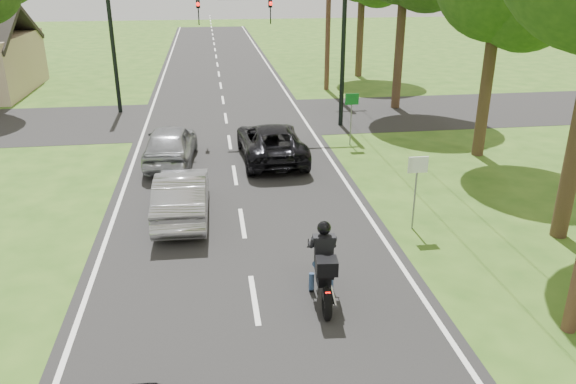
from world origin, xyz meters
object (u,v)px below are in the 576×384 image
object	(u,v)px
silver_suv	(170,144)
sign_white	(417,175)
traffic_signal	(302,33)
sign_green	(352,107)
motorcycle_rider	(324,270)
silver_sedan	(182,195)
dark_suv	(271,142)

from	to	relation	value
silver_suv	sign_white	world-z (taller)	sign_white
traffic_signal	sign_white	size ratio (longest dim) A/B	3.00
silver_suv	traffic_signal	distance (m)	7.84
sign_green	traffic_signal	bearing A→B (deg)	117.38
motorcycle_rider	silver_suv	world-z (taller)	motorcycle_rider
silver_sedan	sign_white	size ratio (longest dim) A/B	1.96
dark_suv	traffic_signal	xyz separation A→B (m)	(1.87, 4.40, 3.44)
silver_sedan	sign_white	xyz separation A→B (m)	(6.38, -1.71, 0.90)
traffic_signal	sign_green	xyz separation A→B (m)	(1.56, -3.02, -2.54)
traffic_signal	silver_suv	bearing A→B (deg)	-142.40
dark_suv	sign_green	world-z (taller)	sign_green
dark_suv	traffic_signal	distance (m)	5.89
silver_sedan	silver_suv	world-z (taller)	silver_suv
silver_sedan	traffic_signal	bearing A→B (deg)	-117.21
dark_suv	sign_white	distance (m)	7.42
dark_suv	sign_white	size ratio (longest dim) A/B	2.30
silver_suv	sign_white	distance (m)	9.70
traffic_signal	sign_white	bearing A→B (deg)	-82.95
sign_white	dark_suv	bearing A→B (deg)	116.01
motorcycle_rider	dark_suv	size ratio (longest dim) A/B	0.45
silver_suv	sign_green	world-z (taller)	sign_green
motorcycle_rider	silver_suv	size ratio (longest dim) A/B	0.51
sign_green	silver_sedan	bearing A→B (deg)	-136.30
dark_suv	sign_green	bearing A→B (deg)	-160.01
silver_sedan	sign_green	bearing A→B (deg)	-135.18
traffic_signal	sign_green	world-z (taller)	traffic_signal
sign_white	sign_green	xyz separation A→B (m)	(0.20, 8.00, 0.00)
silver_sedan	traffic_signal	xyz separation A→B (m)	(5.02, 9.30, 3.44)
dark_suv	sign_white	bearing A→B (deg)	114.08
dark_suv	sign_green	distance (m)	3.81
traffic_signal	sign_white	xyz separation A→B (m)	(1.36, -11.02, -2.54)
dark_suv	sign_green	xyz separation A→B (m)	(3.43, 1.38, 0.91)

